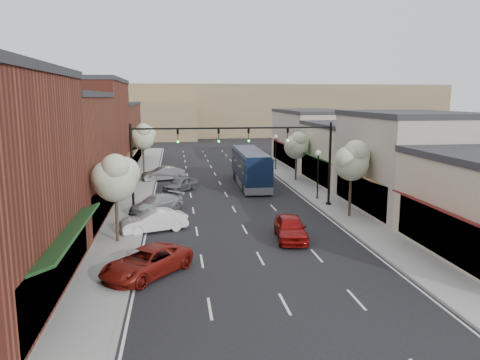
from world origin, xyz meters
name	(u,v)px	position (x,y,z in m)	size (l,w,h in m)	color
ground	(249,238)	(0.00, 0.00, 0.00)	(160.00, 160.00, 0.00)	black
sidewalk_left	(138,187)	(-8.40, 18.50, 0.07)	(2.80, 73.00, 0.15)	gray
sidewalk_right	(300,183)	(8.40, 18.50, 0.07)	(2.80, 73.00, 0.15)	gray
curb_left	(153,187)	(-7.00, 18.50, 0.07)	(0.25, 73.00, 0.17)	gray
curb_right	(287,183)	(7.00, 18.50, 0.07)	(0.25, 73.00, 0.17)	gray
bldg_left_midnear	(40,159)	(-14.23, 6.00, 4.66)	(10.14, 14.10, 9.40)	brown
bldg_left_midfar	(78,134)	(-14.24, 20.00, 5.40)	(10.14, 14.10, 10.90)	maroon
bldg_left_far	(103,134)	(-14.22, 36.00, 4.16)	(10.14, 18.10, 8.40)	brown
bldg_right_midnear	(407,162)	(13.72, 6.00, 3.91)	(9.14, 12.10, 7.90)	#B4A79A
bldg_right_midfar	(351,154)	(13.70, 18.00, 3.17)	(9.14, 12.10, 6.40)	beige
bldg_right_far	(313,138)	(13.71, 32.00, 3.66)	(9.14, 16.10, 7.40)	#B4A79A
hill_far	(193,110)	(0.00, 90.00, 6.00)	(120.00, 30.00, 12.00)	#7A6647
hill_near	(81,121)	(-25.00, 78.00, 4.00)	(50.00, 20.00, 8.00)	#7A6647
signal_mast_right	(302,152)	(5.62, 8.00, 4.62)	(8.22, 0.46, 7.00)	black
signal_mast_left	(162,154)	(-5.62, 8.00, 4.62)	(8.22, 0.46, 7.00)	black
tree_right_near	(352,160)	(8.35, 3.94, 4.45)	(2.85, 2.65, 5.95)	#47382B
tree_right_far	(297,145)	(8.35, 19.94, 3.99)	(2.85, 2.65, 5.43)	#47382B
tree_left_near	(116,177)	(-8.25, -0.06, 4.22)	(2.85, 2.65, 5.69)	#47382B
tree_left_far	(143,136)	(-8.25, 25.94, 4.60)	(2.85, 2.65, 6.13)	#47382B
lamp_post_near	(318,166)	(7.80, 10.50, 3.01)	(0.44, 0.44, 4.44)	black
lamp_post_far	(276,146)	(7.80, 28.00, 3.01)	(0.44, 0.44, 4.44)	black
coach_bus	(250,167)	(2.99, 18.15, 1.90)	(2.83, 11.99, 3.65)	#0D1936
red_hatchback	(291,228)	(2.55, -0.76, 0.78)	(1.85, 4.60, 1.57)	maroon
parked_car_a	(147,262)	(-6.20, -5.73, 0.72)	(2.38, 5.15, 1.43)	maroon
parked_car_b	(153,221)	(-6.20, 2.35, 0.74)	(1.57, 4.51, 1.49)	white
parked_car_c	(156,204)	(-6.20, 7.72, 0.70)	(1.96, 4.81, 1.40)	#A7A8AD
parked_car_d	(181,184)	(-4.20, 16.05, 0.70)	(1.66, 4.13, 1.41)	#595B61
parked_car_e	(163,174)	(-6.00, 22.33, 0.76)	(1.61, 4.62, 1.52)	#9F9FA4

